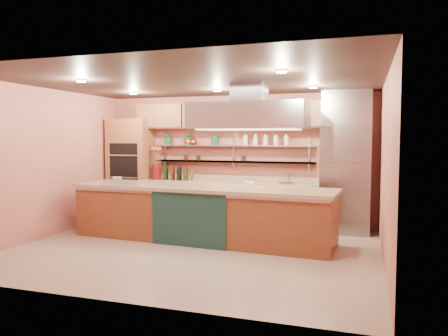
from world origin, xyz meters
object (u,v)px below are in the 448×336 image
(green_canister, at_px, (215,140))
(island, at_px, (201,213))
(refrigerator, at_px, (345,179))
(kitchen_scale, at_px, (251,180))
(copper_kettle, at_px, (194,142))
(flower_vase, at_px, (157,172))

(green_canister, bearing_deg, island, -79.01)
(refrigerator, xyz_separation_m, island, (-2.46, -1.54, -0.55))
(kitchen_scale, relative_size, copper_kettle, 1.04)
(flower_vase, bearing_deg, refrigerator, -0.14)
(refrigerator, bearing_deg, kitchen_scale, 179.70)
(refrigerator, height_order, green_canister, refrigerator)
(green_canister, bearing_deg, refrigerator, -4.69)
(refrigerator, distance_m, flower_vase, 4.13)
(copper_kettle, bearing_deg, kitchen_scale, -9.05)
(copper_kettle, bearing_deg, green_canister, 0.00)
(refrigerator, distance_m, kitchen_scale, 1.93)
(flower_vase, xyz_separation_m, copper_kettle, (0.81, 0.22, 0.69))
(flower_vase, height_order, kitchen_scale, flower_vase)
(island, xyz_separation_m, copper_kettle, (-0.85, 1.77, 1.28))
(refrigerator, relative_size, flower_vase, 6.29)
(refrigerator, bearing_deg, copper_kettle, 176.03)
(kitchen_scale, bearing_deg, island, -128.99)
(island, height_order, green_canister, green_canister)
(flower_vase, bearing_deg, island, -42.87)
(kitchen_scale, xyz_separation_m, copper_kettle, (-1.38, 0.22, 0.80))
(island, height_order, copper_kettle, copper_kettle)
(green_canister, bearing_deg, kitchen_scale, -14.12)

